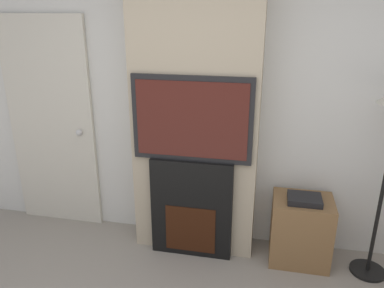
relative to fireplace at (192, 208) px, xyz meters
The scene contains 6 objects.
wall_back 0.97m from the fireplace, 90.00° to the left, with size 6.00×0.06×2.70m.
chimney_breast 0.92m from the fireplace, 90.00° to the left, with size 1.06×0.31×2.70m.
fireplace is the anchor object (origin of this frame).
television 0.81m from the fireplace, 90.00° to the right, with size 0.98×0.07×0.71m.
media_stand 0.95m from the fireplace, ahead, with size 0.50×0.39×0.64m.
entry_door 1.59m from the fireplace, 168.76° to the left, with size 0.87×0.09×2.05m.
Camera 1 is at (0.60, -1.14, 2.09)m, focal length 35.00 mm.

